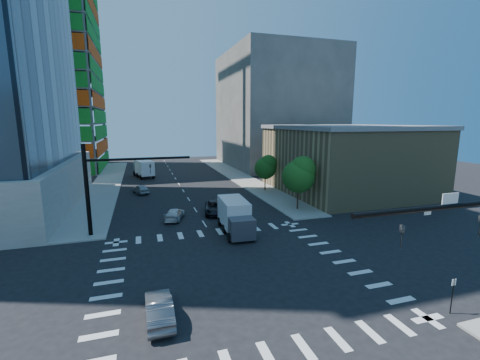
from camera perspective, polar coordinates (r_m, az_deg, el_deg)
name	(u,v)px	position (r m, az deg, el deg)	size (l,w,h in m)	color
ground	(235,271)	(25.33, -0.95, -15.92)	(160.00, 160.00, 0.00)	black
road_markings	(235,271)	(25.33, -0.95, -15.91)	(20.00, 20.00, 0.01)	silver
sidewalk_ne	(238,177)	(65.56, -0.31, 0.63)	(5.00, 60.00, 0.15)	gray
sidewalk_nw	(107,183)	(63.09, -22.58, -0.57)	(5.00, 60.00, 0.15)	gray
construction_building	(35,59)	(87.36, -32.71, 17.65)	(25.16, 34.50, 70.60)	slate
commercial_building	(345,159)	(54.19, 18.25, 3.63)	(20.50, 22.50, 10.60)	#9B875A
bg_building_ne	(276,110)	(83.77, 6.34, 12.26)	(24.00, 30.00, 28.00)	#5A5551
signal_mast_nw	(103,181)	(33.98, -23.17, -0.16)	(10.20, 0.40, 9.00)	black
tree_south	(300,174)	(40.96, 10.59, 1.04)	(4.16, 4.16, 6.82)	#382316
tree_north	(266,167)	(51.96, 4.69, 2.37)	(3.54, 3.52, 5.78)	#382316
no_parking_sign	(453,292)	(23.49, 33.61, -16.25)	(0.30, 0.06, 2.20)	black
car_nb_far	(215,207)	(39.85, -4.42, -4.88)	(2.46, 5.33, 1.48)	black
car_sb_near	(175,214)	(38.11, -11.54, -5.96)	(1.77, 4.35, 1.26)	silver
car_sb_mid	(141,189)	(52.87, -17.21, -1.53)	(1.68, 4.18, 1.43)	#9FA3A7
car_sb_cross	(159,309)	(20.25, -14.18, -21.31)	(1.48, 4.23, 1.40)	#54555A
box_truck_near	(236,219)	(32.70, -0.72, -6.99)	(2.98, 6.38, 3.28)	black
box_truck_far	(143,169)	(68.24, -16.82, 1.80)	(4.30, 7.06, 3.45)	black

